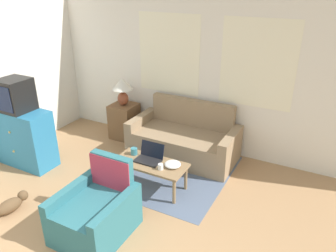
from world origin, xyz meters
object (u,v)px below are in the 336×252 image
(laptop, at_px, (149,157))
(cup_yellow, at_px, (161,167))
(television, at_px, (15,95))
(snack_bowl, at_px, (173,164))
(cat_black, at_px, (11,205))
(couch, at_px, (185,140))
(table_lamp, at_px, (122,88))
(coffee_table, at_px, (150,166))
(armchair, at_px, (98,212))
(cup_navy, at_px, (134,151))

(laptop, relative_size, cup_yellow, 4.52)
(cup_yellow, bearing_deg, television, -173.44)
(snack_bowl, height_order, cat_black, snack_bowl)
(laptop, bearing_deg, couch, 85.87)
(table_lamp, distance_m, cat_black, 2.58)
(couch, height_order, coffee_table, couch)
(armchair, xyz_separation_m, laptop, (0.04, 1.09, 0.19))
(couch, relative_size, cup_navy, 17.38)
(armchair, relative_size, snack_bowl, 3.85)
(coffee_table, relative_size, cat_black, 1.60)
(cat_black, bearing_deg, armchair, -73.16)
(snack_bowl, distance_m, cat_black, 2.11)
(laptop, bearing_deg, armchair, -92.26)
(cup_navy, relative_size, snack_bowl, 0.45)
(table_lamp, xyz_separation_m, snack_bowl, (1.55, -1.11, -0.52))
(table_lamp, distance_m, cup_yellow, 1.98)
(television, height_order, cup_navy, television)
(coffee_table, xyz_separation_m, cup_yellow, (0.21, -0.09, 0.09))
(television, distance_m, coffee_table, 2.23)
(couch, height_order, cup_yellow, couch)
(laptop, height_order, cat_black, laptop)
(table_lamp, relative_size, cat_black, 0.77)
(armchair, height_order, snack_bowl, armchair)
(armchair, height_order, cup_navy, armchair)
(cup_navy, bearing_deg, cat_black, -125.61)
(armchair, xyz_separation_m, cup_navy, (-0.23, 1.12, 0.18))
(armchair, relative_size, cup_navy, 8.57)
(armchair, bearing_deg, snack_bowl, 69.58)
(couch, relative_size, cup_yellow, 21.92)
(couch, height_order, armchair, couch)
(table_lamp, relative_size, coffee_table, 0.48)
(television, xyz_separation_m, snack_bowl, (2.37, 0.40, -0.71))
(armchair, distance_m, laptop, 1.11)
(television, xyz_separation_m, cup_navy, (1.74, 0.44, -0.70))
(television, height_order, snack_bowl, television)
(coffee_table, relative_size, cup_navy, 10.22)
(armchair, height_order, television, television)
(television, bearing_deg, armchair, -19.24)
(laptop, bearing_deg, snack_bowl, -0.35)
(cup_navy, distance_m, snack_bowl, 0.64)
(table_lamp, relative_size, cup_yellow, 6.21)
(table_lamp, xyz_separation_m, cat_black, (-0.06, -2.43, -0.86))
(laptop, height_order, snack_bowl, laptop)
(cup_navy, distance_m, cat_black, 1.71)
(laptop, bearing_deg, cup_navy, 172.85)
(television, xyz_separation_m, table_lamp, (0.82, 1.51, -0.19))
(armchair, xyz_separation_m, coffee_table, (0.09, 1.03, 0.09))
(television, distance_m, cup_navy, 1.92)
(couch, distance_m, laptop, 1.01)
(snack_bowl, bearing_deg, coffee_table, -170.37)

